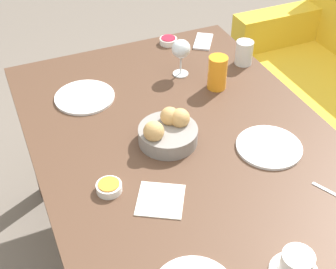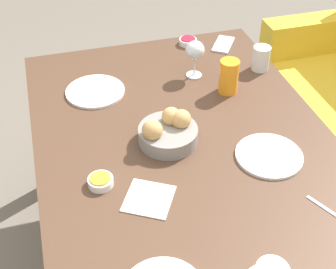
{
  "view_description": "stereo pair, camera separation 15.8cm",
  "coord_description": "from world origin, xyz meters",
  "px_view_note": "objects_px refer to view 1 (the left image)",
  "views": [
    {
      "loc": [
        1.04,
        -0.54,
        1.76
      ],
      "look_at": [
        -0.08,
        -0.06,
        0.75
      ],
      "focal_mm": 50.0,
      "sensor_mm": 36.0,
      "label": 1
    },
    {
      "loc": [
        1.09,
        -0.39,
        1.76
      ],
      "look_at": [
        -0.08,
        -0.06,
        0.75
      ],
      "focal_mm": 50.0,
      "sensor_mm": 36.0,
      "label": 2
    }
  ],
  "objects_px": {
    "plate_far_center": "(269,147)",
    "jam_bowl_honey": "(109,187)",
    "bread_basket": "(168,131)",
    "wine_glass": "(181,50)",
    "coffee_cup": "(296,266)",
    "plate_near_left": "(85,97)",
    "cell_phone": "(203,41)",
    "jam_bowl_berry": "(168,41)",
    "juice_glass": "(217,73)",
    "water_tumbler": "(244,53)",
    "napkin": "(160,200)"
  },
  "relations": [
    {
      "from": "plate_far_center",
      "to": "jam_bowl_honey",
      "type": "bearing_deg",
      "value": -92.54
    },
    {
      "from": "bread_basket",
      "to": "jam_bowl_honey",
      "type": "xyz_separation_m",
      "value": [
        0.14,
        -0.26,
        -0.03
      ]
    },
    {
      "from": "wine_glass",
      "to": "coffee_cup",
      "type": "relative_size",
      "value": 1.22
    },
    {
      "from": "plate_near_left",
      "to": "cell_phone",
      "type": "bearing_deg",
      "value": 109.35
    },
    {
      "from": "jam_bowl_honey",
      "to": "bread_basket",
      "type": "bearing_deg",
      "value": 119.46
    },
    {
      "from": "jam_bowl_berry",
      "to": "juice_glass",
      "type": "bearing_deg",
      "value": 4.82
    },
    {
      "from": "water_tumbler",
      "to": "jam_bowl_berry",
      "type": "distance_m",
      "value": 0.36
    },
    {
      "from": "plate_near_left",
      "to": "coffee_cup",
      "type": "xyz_separation_m",
      "value": [
        0.97,
        0.28,
        0.03
      ]
    },
    {
      "from": "wine_glass",
      "to": "coffee_cup",
      "type": "height_order",
      "value": "wine_glass"
    },
    {
      "from": "plate_near_left",
      "to": "napkin",
      "type": "distance_m",
      "value": 0.6
    },
    {
      "from": "plate_near_left",
      "to": "jam_bowl_berry",
      "type": "xyz_separation_m",
      "value": [
        -0.27,
        0.47,
        0.01
      ]
    },
    {
      "from": "wine_glass",
      "to": "jam_bowl_berry",
      "type": "xyz_separation_m",
      "value": [
        -0.26,
        0.06,
        -0.1
      ]
    },
    {
      "from": "jam_bowl_honey",
      "to": "cell_phone",
      "type": "xyz_separation_m",
      "value": [
        -0.72,
        0.68,
        -0.01
      ]
    },
    {
      "from": "coffee_cup",
      "to": "wine_glass",
      "type": "bearing_deg",
      "value": 172.62
    },
    {
      "from": "jam_bowl_honey",
      "to": "napkin",
      "type": "bearing_deg",
      "value": 52.25
    },
    {
      "from": "jam_bowl_honey",
      "to": "plate_near_left",
      "type": "bearing_deg",
      "value": 172.94
    },
    {
      "from": "wine_glass",
      "to": "cell_phone",
      "type": "distance_m",
      "value": 0.31
    },
    {
      "from": "jam_bowl_honey",
      "to": "cell_phone",
      "type": "relative_size",
      "value": 0.48
    },
    {
      "from": "wine_glass",
      "to": "water_tumbler",
      "type": "bearing_deg",
      "value": 84.65
    },
    {
      "from": "juice_glass",
      "to": "coffee_cup",
      "type": "height_order",
      "value": "juice_glass"
    },
    {
      "from": "wine_glass",
      "to": "napkin",
      "type": "bearing_deg",
      "value": -29.37
    },
    {
      "from": "jam_bowl_berry",
      "to": "plate_far_center",
      "type": "bearing_deg",
      "value": 1.79
    },
    {
      "from": "water_tumbler",
      "to": "juice_glass",
      "type": "bearing_deg",
      "value": -58.32
    },
    {
      "from": "plate_far_center",
      "to": "juice_glass",
      "type": "bearing_deg",
      "value": 178.69
    },
    {
      "from": "plate_far_center",
      "to": "water_tumbler",
      "type": "xyz_separation_m",
      "value": [
        -0.51,
        0.2,
        0.05
      ]
    },
    {
      "from": "juice_glass",
      "to": "jam_bowl_berry",
      "type": "height_order",
      "value": "juice_glass"
    },
    {
      "from": "plate_near_left",
      "to": "jam_bowl_honey",
      "type": "height_order",
      "value": "jam_bowl_honey"
    },
    {
      "from": "water_tumbler",
      "to": "jam_bowl_honey",
      "type": "bearing_deg",
      "value": -57.07
    },
    {
      "from": "plate_near_left",
      "to": "cell_phone",
      "type": "xyz_separation_m",
      "value": [
        -0.22,
        0.62,
        -0.0
      ]
    },
    {
      "from": "jam_bowl_berry",
      "to": "jam_bowl_honey",
      "type": "xyz_separation_m",
      "value": [
        0.77,
        -0.53,
        0.0
      ]
    },
    {
      "from": "plate_far_center",
      "to": "cell_phone",
      "type": "xyz_separation_m",
      "value": [
        -0.74,
        0.13,
        -0.0
      ]
    },
    {
      "from": "plate_near_left",
      "to": "napkin",
      "type": "bearing_deg",
      "value": 6.16
    },
    {
      "from": "jam_bowl_honey",
      "to": "juice_glass",
      "type": "bearing_deg",
      "value": 123.35
    },
    {
      "from": "jam_bowl_berry",
      "to": "cell_phone",
      "type": "bearing_deg",
      "value": 71.15
    },
    {
      "from": "bread_basket",
      "to": "napkin",
      "type": "distance_m",
      "value": 0.28
    },
    {
      "from": "juice_glass",
      "to": "coffee_cup",
      "type": "bearing_deg",
      "value": -14.58
    },
    {
      "from": "plate_far_center",
      "to": "water_tumbler",
      "type": "distance_m",
      "value": 0.55
    },
    {
      "from": "bread_basket",
      "to": "cell_phone",
      "type": "distance_m",
      "value": 0.71
    },
    {
      "from": "bread_basket",
      "to": "plate_far_center",
      "type": "distance_m",
      "value": 0.34
    },
    {
      "from": "plate_far_center",
      "to": "juice_glass",
      "type": "distance_m",
      "value": 0.4
    },
    {
      "from": "bread_basket",
      "to": "jam_bowl_honey",
      "type": "relative_size",
      "value": 2.56
    },
    {
      "from": "plate_far_center",
      "to": "coffee_cup",
      "type": "relative_size",
      "value": 1.73
    },
    {
      "from": "plate_near_left",
      "to": "jam_bowl_honey",
      "type": "xyz_separation_m",
      "value": [
        0.5,
        -0.06,
        0.01
      ]
    },
    {
      "from": "bread_basket",
      "to": "plate_near_left",
      "type": "height_order",
      "value": "bread_basket"
    },
    {
      "from": "napkin",
      "to": "cell_phone",
      "type": "relative_size",
      "value": 1.13
    },
    {
      "from": "coffee_cup",
      "to": "juice_glass",
      "type": "bearing_deg",
      "value": 165.42
    },
    {
      "from": "plate_far_center",
      "to": "cell_phone",
      "type": "relative_size",
      "value": 1.34
    },
    {
      "from": "plate_far_center",
      "to": "napkin",
      "type": "relative_size",
      "value": 1.18
    },
    {
      "from": "plate_near_left",
      "to": "plate_far_center",
      "type": "height_order",
      "value": "same"
    },
    {
      "from": "napkin",
      "to": "cell_phone",
      "type": "height_order",
      "value": "cell_phone"
    }
  ]
}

